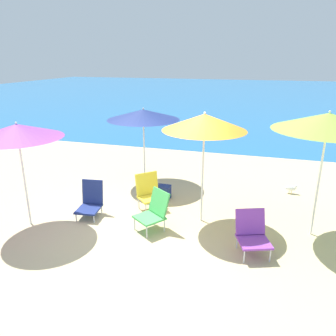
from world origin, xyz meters
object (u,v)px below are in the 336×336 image
(beach_chair_green, at_px, (154,210))
(beach_chair_purple, at_px, (252,232))
(beach_chair_yellow, at_px, (149,191))
(seagull, at_px, (291,188))
(backpack_navy, at_px, (163,192))
(beach_chair_navy, at_px, (91,200))
(beach_umbrella_orange, at_px, (204,122))
(beach_umbrella_navy, at_px, (143,115))
(beach_umbrella_purple, at_px, (17,131))
(beach_umbrella_lime, at_px, (328,122))

(beach_chair_green, distance_m, beach_chair_purple, 1.85)
(beach_chair_yellow, distance_m, seagull, 3.51)
(beach_chair_purple, xyz_separation_m, backpack_navy, (-2.09, 1.69, -0.20))
(beach_chair_green, relative_size, seagull, 2.85)
(beach_chair_yellow, relative_size, beach_chair_navy, 1.09)
(beach_umbrella_orange, height_order, beach_umbrella_navy, beach_umbrella_orange)
(beach_umbrella_purple, bearing_deg, beach_chair_green, 11.75)
(beach_chair_yellow, bearing_deg, beach_umbrella_orange, -56.83)
(beach_umbrella_purple, relative_size, beach_umbrella_lime, 0.89)
(beach_chair_green, bearing_deg, beach_umbrella_lime, 48.33)
(beach_chair_green, height_order, backpack_navy, beach_chair_green)
(beach_umbrella_navy, bearing_deg, beach_umbrella_orange, -42.97)
(beach_chair_navy, relative_size, backpack_navy, 2.25)
(beach_umbrella_lime, height_order, beach_chair_yellow, beach_umbrella_lime)
(beach_umbrella_orange, distance_m, beach_chair_green, 1.91)
(beach_umbrella_navy, xyz_separation_m, seagull, (3.69, 0.26, -1.66))
(beach_umbrella_navy, height_order, backpack_navy, beach_umbrella_navy)
(beach_chair_yellow, xyz_separation_m, backpack_navy, (0.15, 0.58, -0.25))
(beach_umbrella_navy, height_order, seagull, beach_umbrella_navy)
(beach_umbrella_purple, xyz_separation_m, beach_chair_green, (2.43, 0.51, -1.49))
(beach_umbrella_orange, height_order, beach_chair_yellow, beach_umbrella_orange)
(beach_chair_yellow, relative_size, backpack_navy, 2.45)
(beach_umbrella_navy, distance_m, beach_umbrella_lime, 4.30)
(beach_umbrella_navy, height_order, beach_chair_navy, beach_umbrella_navy)
(beach_umbrella_purple, distance_m, beach_umbrella_lime, 5.44)
(beach_umbrella_navy, distance_m, beach_chair_purple, 4.13)
(beach_umbrella_navy, bearing_deg, seagull, 4.08)
(beach_umbrella_purple, bearing_deg, beach_chair_yellow, 33.93)
(beach_umbrella_purple, height_order, beach_chair_green, beach_umbrella_purple)
(beach_umbrella_lime, relative_size, beach_chair_yellow, 2.96)
(beach_chair_yellow, bearing_deg, beach_chair_purple, -71.48)
(seagull, bearing_deg, beach_chair_yellow, -150.25)
(backpack_navy, distance_m, seagull, 3.12)
(beach_umbrella_lime, bearing_deg, backpack_navy, 165.93)
(seagull, bearing_deg, backpack_navy, -158.12)
(beach_umbrella_orange, height_order, backpack_navy, beach_umbrella_orange)
(beach_chair_yellow, bearing_deg, beach_umbrella_lime, -48.64)
(beach_umbrella_orange, relative_size, seagull, 8.22)
(beach_umbrella_orange, bearing_deg, beach_umbrella_lime, 1.17)
(beach_umbrella_navy, xyz_separation_m, beach_chair_purple, (2.88, -2.59, -1.43))
(beach_umbrella_lime, relative_size, beach_chair_purple, 3.18)
(beach_umbrella_lime, relative_size, beach_chair_navy, 3.22)
(beach_chair_navy, bearing_deg, beach_chair_yellow, 23.56)
(beach_chair_green, bearing_deg, backpack_navy, 135.87)
(beach_chair_green, bearing_deg, beach_chair_yellow, 151.09)
(beach_chair_purple, relative_size, beach_chair_yellow, 0.93)
(beach_umbrella_lime, relative_size, backpack_navy, 7.25)
(beach_chair_green, xyz_separation_m, beach_chair_navy, (-1.47, 0.22, -0.08))
(beach_umbrella_navy, distance_m, beach_umbrella_purple, 3.15)
(beach_umbrella_navy, xyz_separation_m, beach_chair_navy, (-0.42, -2.11, -1.48))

